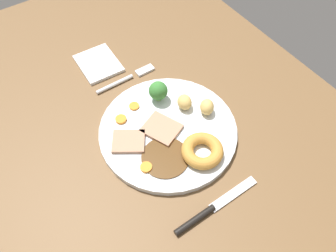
{
  "coord_description": "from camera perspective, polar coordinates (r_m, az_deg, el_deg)",
  "views": [
    {
      "loc": [
        35.24,
        -19.83,
        62.53
      ],
      "look_at": [
        1.63,
        2.82,
        6.0
      ],
      "focal_mm": 36.25,
      "sensor_mm": 36.0,
      "label": 1
    }
  ],
  "objects": [
    {
      "name": "roast_potato_right",
      "position": [
        0.73,
        2.79,
        4.04
      ],
      "size": [
        4.23,
        3.84,
        3.16
      ],
      "primitive_type": "ellipsoid",
      "rotation": [
        0.0,
        0.0,
        2.88
      ],
      "color": "#D8B260",
      "rests_on": "dinner_plate"
    },
    {
      "name": "folded_napkin",
      "position": [
        0.86,
        -11.45,
        10.33
      ],
      "size": [
        11.34,
        9.42,
        0.8
      ],
      "primitive_type": "cube",
      "rotation": [
        0.0,
        0.0,
        -0.04
      ],
      "color": "white",
      "rests_on": "dining_table"
    },
    {
      "name": "carrot_coin_back",
      "position": [
        0.74,
        -5.75,
        3.32
      ],
      "size": [
        2.21,
        2.21,
        0.41
      ],
      "primitive_type": "cylinder",
      "color": "orange",
      "rests_on": "dinner_plate"
    },
    {
      "name": "meat_slice_under",
      "position": [
        0.68,
        -6.5,
        -2.81
      ],
      "size": [
        8.0,
        8.32,
        0.8
      ],
      "primitive_type": "cube",
      "rotation": [
        0.0,
        0.0,
        4.13
      ],
      "color": "tan",
      "rests_on": "dinner_plate"
    },
    {
      "name": "gravy_pool",
      "position": [
        0.66,
        -0.47,
        -5.29
      ],
      "size": [
        9.43,
        9.43,
        0.3
      ],
      "primitive_type": "cylinder",
      "color": "#563819",
      "rests_on": "dinner_plate"
    },
    {
      "name": "broccoli_floret",
      "position": [
        0.73,
        -1.66,
        5.92
      ],
      "size": [
        4.13,
        4.13,
        4.75
      ],
      "color": "#8CB766",
      "rests_on": "dinner_plate"
    },
    {
      "name": "yorkshire_pudding",
      "position": [
        0.66,
        5.8,
        -4.15
      ],
      "size": [
        8.26,
        8.26,
        2.42
      ],
      "primitive_type": "torus",
      "color": "#C68938",
      "rests_on": "dinner_plate"
    },
    {
      "name": "meat_slice_main",
      "position": [
        0.7,
        -1.1,
        -0.44
      ],
      "size": [
        8.99,
        8.47,
        0.8
      ],
      "primitive_type": "cube",
      "rotation": [
        0.0,
        0.0,
        3.56
      ],
      "color": "tan",
      "rests_on": "dinner_plate"
    },
    {
      "name": "roast_potato_left",
      "position": [
        0.72,
        6.56,
        3.21
      ],
      "size": [
        4.62,
        4.46,
        3.31
      ],
      "primitive_type": "ellipsoid",
      "rotation": [
        0.0,
        0.0,
        2.54
      ],
      "color": "#D8B260",
      "rests_on": "dinner_plate"
    },
    {
      "name": "dining_table",
      "position": [
        0.73,
        -2.55,
        -2.06
      ],
      "size": [
        120.0,
        84.0,
        3.6
      ],
      "primitive_type": "cube",
      "color": "brown",
      "rests_on": "ground"
    },
    {
      "name": "knife",
      "position": [
        0.63,
        6.99,
        -13.85
      ],
      "size": [
        1.84,
        18.52,
        1.2
      ],
      "rotation": [
        0.0,
        0.0,
        1.58
      ],
      "color": "black",
      "rests_on": "dining_table"
    },
    {
      "name": "fork",
      "position": [
        0.82,
        -6.83,
        7.98
      ],
      "size": [
        2.02,
        15.26,
        0.9
      ],
      "rotation": [
        0.0,
        0.0,
        1.58
      ],
      "color": "silver",
      "rests_on": "dining_table"
    },
    {
      "name": "dinner_plate",
      "position": [
        0.71,
        0.0,
        -0.8
      ],
      "size": [
        28.74,
        28.74,
        1.4
      ],
      "primitive_type": "cylinder",
      "color": "white",
      "rests_on": "dining_table"
    },
    {
      "name": "carrot_coin_side",
      "position": [
        0.72,
        -7.92,
        1.13
      ],
      "size": [
        2.36,
        2.36,
        0.59
      ],
      "primitive_type": "cylinder",
      "color": "orange",
      "rests_on": "dinner_plate"
    },
    {
      "name": "carrot_coin_front",
      "position": [
        0.65,
        -3.7,
        -6.94
      ],
      "size": [
        2.3,
        2.3,
        0.58
      ],
      "primitive_type": "cylinder",
      "color": "orange",
      "rests_on": "dinner_plate"
    }
  ]
}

